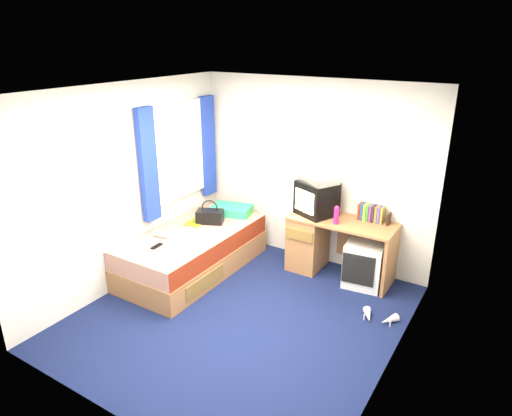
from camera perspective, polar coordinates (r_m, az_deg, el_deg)
The scene contains 20 objects.
ground at distance 5.13m, azimuth -1.92°, elevation -13.29°, with size 3.40×3.40×0.00m, color #0C1438.
room_shell at distance 4.48m, azimuth -2.14°, elevation 2.27°, with size 3.40×3.40×3.40m.
bed at distance 5.95m, azimuth -7.86°, elevation -5.36°, with size 1.01×2.00×0.54m.
pillow at distance 6.34m, azimuth -3.08°, elevation -0.24°, with size 0.54×0.34×0.12m, color teal.
desk at distance 5.92m, azimuth 8.13°, elevation -4.05°, with size 1.30×0.55×0.75m.
storage_cube at distance 5.72m, azimuth 13.42°, elevation -6.79°, with size 0.44×0.44×0.56m, color silver.
crt_tv at distance 5.74m, azimuth 7.58°, elevation 1.21°, with size 0.55×0.54×0.43m.
vcr at distance 5.66m, azimuth 7.74°, elevation 3.70°, with size 0.47×0.33×0.09m, color silver.
book_row at distance 5.71m, azimuth 14.20°, elevation -0.61°, with size 0.31×0.13×0.20m.
picture_frame at distance 5.66m, azimuth 16.28°, elevation -1.33°, with size 0.02×0.12×0.14m, color black.
pink_water_bottle at distance 5.53m, azimuth 10.01°, elevation -0.97°, with size 0.06×0.06×0.20m, color #CD1D6B.
aerosol_can at distance 5.72m, azimuth 9.43°, elevation -0.20°, with size 0.06×0.06×0.20m, color silver.
handbag at distance 6.05m, azimuth -5.78°, elevation -1.01°, with size 0.40×0.32×0.32m.
towel at distance 5.51m, azimuth -6.82°, elevation -3.83°, with size 0.30×0.25×0.10m, color silver.
magazine at distance 6.10m, azimuth -7.53°, elevation -1.76°, with size 0.21×0.28×0.01m, color #C8DE18.
water_bottle at distance 5.74m, azimuth -11.80°, elevation -3.25°, with size 0.07×0.07×0.20m, color silver.
colour_swatch_fan at distance 5.43m, azimuth -10.71°, elevation -4.94°, with size 0.22×0.06×0.01m, color gold.
remote_control at distance 5.50m, azimuth -12.32°, elevation -4.68°, with size 0.05×0.16×0.02m, color black.
window_assembly at distance 6.09m, azimuth -9.56°, elevation 6.70°, with size 0.11×1.42×1.40m.
white_heels at distance 5.19m, azimuth 15.05°, elevation -13.09°, with size 0.40×0.26×0.09m.
Camera 1 is at (2.38, -3.51, 2.88)m, focal length 32.00 mm.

